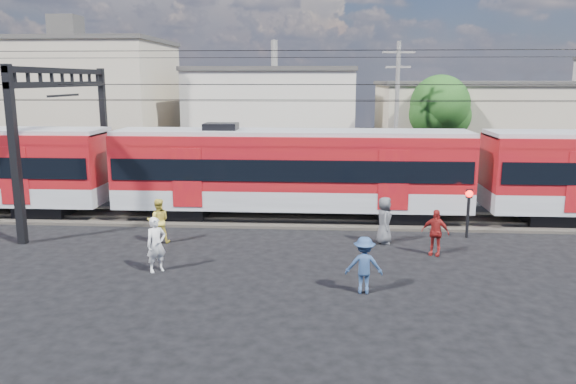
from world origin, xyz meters
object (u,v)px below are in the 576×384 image
object	(u,v)px
commuter_train	(296,169)
pedestrian_a	(156,244)
pedestrian_c	(364,265)
crossing_signal	(469,204)

from	to	relation	value
commuter_train	pedestrian_a	distance (m)	8.71
pedestrian_c	crossing_signal	bearing A→B (deg)	-125.21
commuter_train	pedestrian_c	xyz separation A→B (m)	(2.55, -8.91, -1.52)
commuter_train	pedestrian_a	size ratio (longest dim) A/B	26.55
commuter_train	pedestrian_c	size ratio (longest dim) A/B	28.48
crossing_signal	pedestrian_a	bearing A→B (deg)	-156.91
commuter_train	crossing_signal	bearing A→B (deg)	-18.97
pedestrian_a	commuter_train	bearing A→B (deg)	19.36
pedestrian_a	crossing_signal	bearing A→B (deg)	-17.21
pedestrian_a	pedestrian_c	size ratio (longest dim) A/B	1.07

